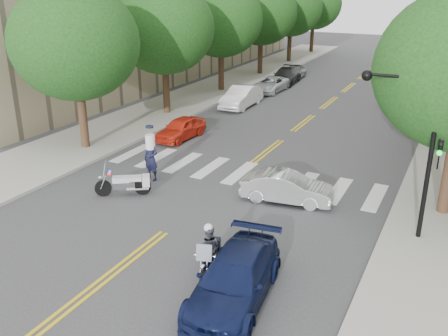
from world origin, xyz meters
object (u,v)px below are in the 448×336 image
Objects in this scene: convertible at (287,187)px; sedan_blue at (235,279)px; motorcycle_police at (209,251)px; motorcycle_parked at (128,183)px; officer_standing at (151,158)px.

sedan_blue is at bearing 179.72° from convertible.
sedan_blue reaches higher than convertible.
sedan_blue is at bearing 128.13° from motorcycle_police.
motorcycle_parked is (-5.81, 3.68, -0.24)m from motorcycle_police.
officer_standing is (-5.86, 5.52, 0.26)m from motorcycle_police.
motorcycle_parked is at bearing 102.74° from convertible.
officer_standing reaches higher than sedan_blue.
convertible is at bearing -109.90° from motorcycle_police.
motorcycle_parked is 1.91m from officer_standing.
convertible is (0.36, 6.02, -0.15)m from motorcycle_police.
convertible is at bearing 90.65° from sedan_blue.
sedan_blue is (7.17, -6.45, -0.34)m from officer_standing.
officer_standing is 0.55× the size of convertible.
motorcycle_police reaches higher than convertible.
motorcycle_police is 1.61m from sedan_blue.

